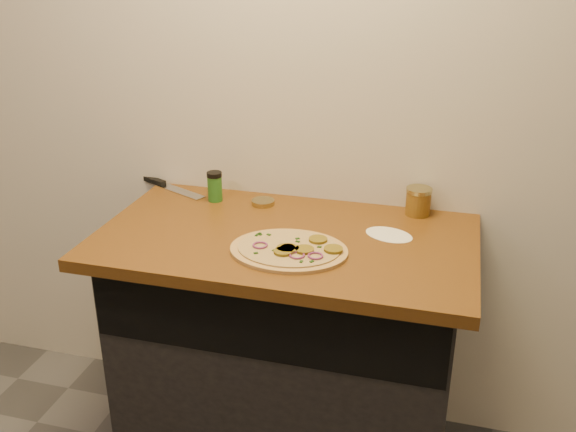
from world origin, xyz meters
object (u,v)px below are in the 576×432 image
(pizza, at_px, (290,250))
(chefs_knife, at_px, (166,185))
(spice_shaker, at_px, (215,186))
(salsa_jar, at_px, (418,201))

(pizza, height_order, chefs_knife, pizza)
(pizza, relative_size, spice_shaker, 3.41)
(spice_shaker, bearing_deg, pizza, -42.04)
(pizza, distance_m, spice_shaker, 0.50)
(pizza, bearing_deg, spice_shaker, 137.96)
(spice_shaker, bearing_deg, salsa_jar, 5.14)
(salsa_jar, bearing_deg, chefs_knife, 179.02)
(salsa_jar, bearing_deg, pizza, -131.11)
(salsa_jar, xyz_separation_m, spice_shaker, (-0.71, -0.06, 0.01))
(pizza, height_order, spice_shaker, spice_shaker)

